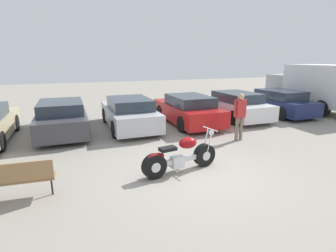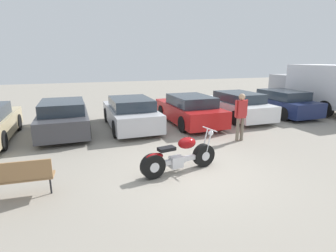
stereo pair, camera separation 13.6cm
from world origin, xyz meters
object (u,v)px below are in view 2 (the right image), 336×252
at_px(parked_car_white, 236,106).
at_px(parked_car_red, 189,110).
at_px(parked_car_dark_grey, 64,117).
at_px(parked_car_navy, 279,103).
at_px(park_bench, 14,176).
at_px(person_standing, 241,113).
at_px(motorcycle, 179,157).
at_px(delivery_truck, 323,86).
at_px(parked_car_silver, 130,113).

bearing_deg(parked_car_white, parked_car_red, -174.20).
bearing_deg(parked_car_dark_grey, parked_car_navy, -0.26).
bearing_deg(park_bench, person_standing, 15.92).
height_order(motorcycle, parked_car_dark_grey, parked_car_dark_grey).
relative_size(parked_car_navy, park_bench, 2.82).
bearing_deg(delivery_truck, parked_car_silver, 179.62).
bearing_deg(park_bench, parked_car_white, 30.63).
distance_m(motorcycle, park_bench, 3.83).
relative_size(parked_car_silver, parked_car_navy, 1.00).
distance_m(motorcycle, parked_car_dark_grey, 5.99).
xyz_separation_m(parked_car_white, park_bench, (-9.01, -5.34, -0.10)).
distance_m(delivery_truck, park_bench, 15.46).
height_order(parked_car_white, parked_car_navy, same).
bearing_deg(parked_car_dark_grey, delivery_truck, -0.83).
xyz_separation_m(motorcycle, parked_car_red, (2.47, 4.90, 0.22)).
height_order(parked_car_silver, parked_car_navy, same).
distance_m(parked_car_white, person_standing, 3.95).
distance_m(parked_car_dark_grey, parked_car_red, 5.45).
distance_m(parked_car_navy, delivery_truck, 2.93).
relative_size(park_bench, person_standing, 0.90).
height_order(delivery_truck, park_bench, delivery_truck).
height_order(parked_car_dark_grey, parked_car_navy, same).
distance_m(parked_car_white, delivery_truck, 5.60).
bearing_deg(motorcycle, park_bench, -177.51).
bearing_deg(parked_car_white, person_standing, -121.54).
relative_size(parked_car_navy, person_standing, 2.54).
distance_m(parked_car_white, park_bench, 10.48).
bearing_deg(parked_car_silver, parked_car_navy, 0.54).
bearing_deg(parked_car_white, parked_car_dark_grey, 179.87).
bearing_deg(parked_car_dark_grey, parked_car_red, -3.11).
bearing_deg(parked_car_red, delivery_truck, 0.67).
bearing_deg(parked_car_red, parked_car_navy, 2.58).
xyz_separation_m(park_bench, person_standing, (6.96, 1.98, 0.50)).
relative_size(parked_car_silver, person_standing, 2.54).
bearing_deg(parked_car_silver, park_bench, -124.32).
distance_m(delivery_truck, person_standing, 8.24).
relative_size(parked_car_dark_grey, parked_car_red, 1.00).
bearing_deg(person_standing, delivery_truck, 22.68).
relative_size(motorcycle, parked_car_red, 0.50).
xyz_separation_m(delivery_truck, park_bench, (-14.55, -5.16, -0.91)).
relative_size(parked_car_red, person_standing, 2.54).
height_order(parked_car_dark_grey, park_bench, parked_car_dark_grey).
xyz_separation_m(delivery_truck, person_standing, (-7.59, -3.17, -0.41)).
bearing_deg(person_standing, parked_car_silver, 136.21).
relative_size(delivery_truck, park_bench, 3.74).
height_order(parked_car_navy, person_standing, person_standing).
bearing_deg(parked_car_white, delivery_truck, -1.86).
height_order(motorcycle, person_standing, person_standing).
xyz_separation_m(parked_car_white, person_standing, (-2.06, -3.35, 0.40)).
height_order(parked_car_red, parked_car_navy, same).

